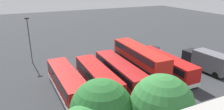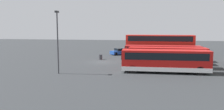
# 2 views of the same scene
# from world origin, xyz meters

# --- Properties ---
(ground_plane) EXTENTS (140.00, 140.00, 0.00)m
(ground_plane) POSITION_xyz_m (0.00, 0.00, 0.00)
(ground_plane) COLOR #2D3033
(bus_single_deck_near_end) EXTENTS (2.74, 11.54, 2.95)m
(bus_single_deck_near_end) POSITION_xyz_m (-7.43, 10.41, 1.62)
(bus_single_deck_near_end) COLOR #B71411
(bus_single_deck_near_end) RESTS_ON ground
(bus_double_decker_second) EXTENTS (2.82, 11.77, 4.55)m
(bus_double_decker_second) POSITION_xyz_m (-3.40, 9.56, 2.45)
(bus_double_decker_second) COLOR red
(bus_double_decker_second) RESTS_ON ground
(bus_single_deck_third) EXTENTS (2.67, 12.01, 2.95)m
(bus_single_deck_third) POSITION_xyz_m (-0.05, 9.92, 1.62)
(bus_single_deck_third) COLOR #A51919
(bus_single_deck_third) RESTS_ON ground
(bus_single_deck_fourth) EXTENTS (2.66, 11.13, 2.95)m
(bus_single_deck_fourth) POSITION_xyz_m (3.45, 10.42, 1.62)
(bus_single_deck_fourth) COLOR #B71411
(bus_single_deck_fourth) RESTS_ON ground
(bus_single_deck_fifth) EXTENTS (2.92, 11.16, 2.95)m
(bus_single_deck_fifth) POSITION_xyz_m (7.35, 9.90, 1.62)
(bus_single_deck_fifth) COLOR #B71411
(bus_single_deck_fifth) RESTS_ON ground
(box_truck_blue) EXTENTS (3.09, 7.68, 3.20)m
(box_truck_blue) POSITION_xyz_m (-14.20, 12.12, 1.71)
(box_truck_blue) COLOR #595960
(box_truck_blue) RESTS_ON ground
(car_hatchback_silver) EXTENTS (4.17, 4.52, 1.43)m
(car_hatchback_silver) POSITION_xyz_m (-11.18, 1.64, 0.70)
(car_hatchback_silver) COLOR #1E479E
(car_hatchback_silver) RESTS_ON ground
(lamp_post_tall) EXTENTS (0.70, 0.30, 7.87)m
(lamp_post_tall) POSITION_xyz_m (10.30, -3.42, 4.61)
(lamp_post_tall) COLOR #38383D
(lamp_post_tall) RESTS_ON ground
(waste_bin_yellow) EXTENTS (0.60, 0.60, 0.95)m
(waste_bin_yellow) POSITION_xyz_m (-3.00, -0.99, 0.47)
(waste_bin_yellow) COLOR #333338
(waste_bin_yellow) RESTS_ON ground
(tree_leftmost) EXTENTS (4.71, 4.71, 6.79)m
(tree_leftmost) POSITION_xyz_m (7.32, 21.23, 4.43)
(tree_leftmost) COLOR #4C3823
(tree_leftmost) RESTS_ON ground
(tree_midleft) EXTENTS (4.73, 4.73, 7.20)m
(tree_midleft) POSITION_xyz_m (3.36, 23.18, 4.82)
(tree_midleft) COLOR #4C3823
(tree_midleft) RESTS_ON ground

